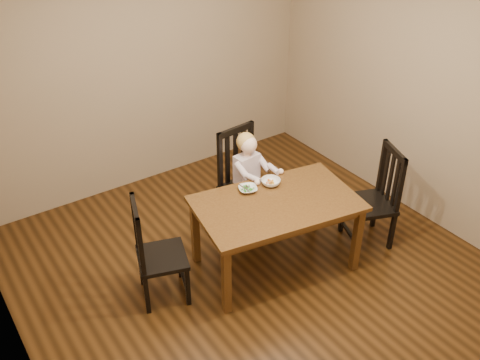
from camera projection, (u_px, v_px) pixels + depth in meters
room at (252, 140)px, 4.26m from camera, size 4.01×4.01×2.71m
dining_table at (276, 209)px, 4.70m from camera, size 1.54×1.08×0.71m
chair_child at (244, 182)px, 5.30m from camera, size 0.50×0.48×1.06m
chair_left at (156, 253)px, 4.44m from camera, size 0.51×0.52×0.97m
chair_right at (375, 199)px, 5.10m from camera, size 0.54×0.55×1.00m
toddler at (248, 172)px, 5.20m from camera, size 0.36×0.43×0.55m
bowl_peas at (248, 189)px, 4.79m from camera, size 0.21×0.21×0.04m
bowl_veg at (271, 182)px, 4.87m from camera, size 0.19×0.19×0.06m
fork at (245, 189)px, 4.74m from camera, size 0.06×0.12×0.05m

